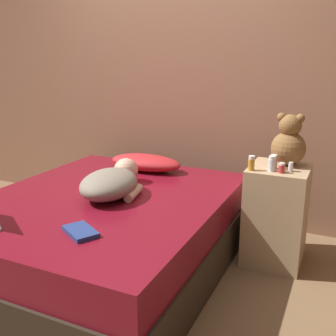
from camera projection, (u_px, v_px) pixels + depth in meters
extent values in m
plane|color=brown|center=(108.00, 267.00, 2.80)|extent=(12.00, 12.00, 0.00)
cube|color=#996B51|center=(177.00, 74.00, 3.52)|extent=(8.00, 0.06, 2.60)
cube|color=#2D2319|center=(107.00, 248.00, 2.76)|extent=(1.57, 1.89, 0.31)
cube|color=maroon|center=(105.00, 212.00, 2.69)|extent=(1.54, 1.85, 0.23)
cube|color=tan|center=(276.00, 214.00, 2.83)|extent=(0.40, 0.46, 0.71)
ellipsoid|color=red|center=(145.00, 162.00, 3.26)|extent=(0.62, 0.29, 0.13)
ellipsoid|color=gray|center=(109.00, 184.00, 2.62)|extent=(0.46, 0.58, 0.18)
sphere|color=#DBAD8E|center=(126.00, 170.00, 2.94)|extent=(0.18, 0.18, 0.18)
cylinder|color=#DBAD8E|center=(134.00, 193.00, 2.63)|extent=(0.10, 0.24, 0.06)
sphere|color=brown|center=(288.00, 148.00, 2.76)|extent=(0.24, 0.24, 0.24)
sphere|color=brown|center=(290.00, 126.00, 2.71)|extent=(0.16, 0.16, 0.16)
sphere|color=brown|center=(282.00, 117.00, 2.72)|extent=(0.06, 0.06, 0.06)
sphere|color=brown|center=(300.00, 118.00, 2.67)|extent=(0.06, 0.06, 0.06)
cylinder|color=gold|center=(251.00, 165.00, 2.64)|extent=(0.04, 0.04, 0.08)
cylinder|color=white|center=(252.00, 157.00, 2.63)|extent=(0.04, 0.04, 0.02)
cylinder|color=#B72D2D|center=(282.00, 169.00, 2.59)|extent=(0.04, 0.04, 0.05)
cylinder|color=white|center=(282.00, 164.00, 2.58)|extent=(0.04, 0.04, 0.02)
cylinder|color=white|center=(291.00, 168.00, 2.62)|extent=(0.03, 0.03, 0.05)
cylinder|color=white|center=(291.00, 163.00, 2.61)|extent=(0.03, 0.03, 0.01)
cylinder|color=pink|center=(274.00, 163.00, 2.68)|extent=(0.05, 0.05, 0.08)
cylinder|color=white|center=(274.00, 156.00, 2.67)|extent=(0.05, 0.05, 0.02)
cylinder|color=silver|center=(272.00, 165.00, 2.62)|extent=(0.05, 0.05, 0.08)
cylinder|color=white|center=(272.00, 158.00, 2.61)|extent=(0.05, 0.05, 0.02)
cube|color=navy|center=(80.00, 231.00, 2.09)|extent=(0.25, 0.22, 0.02)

